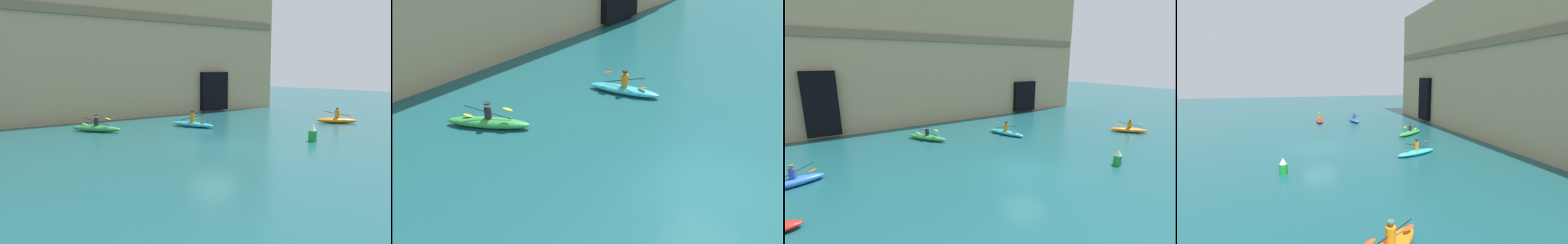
% 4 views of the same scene
% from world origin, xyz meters
% --- Properties ---
extents(ground_plane, '(120.00, 120.00, 0.00)m').
position_xyz_m(ground_plane, '(0.00, 0.00, 0.00)').
color(ground_plane, '#195156').
extents(cliff_bluff, '(38.49, 7.15, 14.53)m').
position_xyz_m(cliff_bluff, '(1.61, 17.43, 7.25)').
color(cliff_bluff, tan).
rests_on(cliff_bluff, ground).
extents(kayak_orange, '(2.62, 2.80, 1.20)m').
position_xyz_m(kayak_orange, '(13.94, 1.36, 0.25)').
color(kayak_orange, orange).
rests_on(kayak_orange, ground).
extents(kayak_green, '(2.59, 3.36, 1.15)m').
position_xyz_m(kayak_green, '(-2.48, 8.97, 0.25)').
color(kayak_green, green).
rests_on(kayak_green, ground).
extents(kayak_cyan, '(1.76, 3.51, 1.20)m').
position_xyz_m(kayak_cyan, '(3.95, 6.75, 0.24)').
color(kayak_cyan, '#33B2C6').
rests_on(kayak_cyan, ground).
extents(marker_buoy, '(0.48, 0.48, 1.01)m').
position_xyz_m(marker_buoy, '(5.56, -2.42, 0.47)').
color(marker_buoy, green).
rests_on(marker_buoy, ground).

